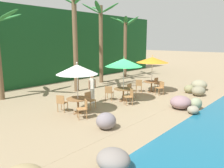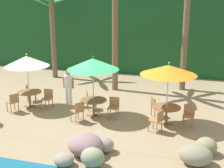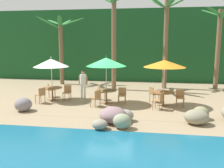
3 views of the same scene
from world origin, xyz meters
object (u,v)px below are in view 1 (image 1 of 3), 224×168
object	(u,v)px
chair_white_seaward	(89,99)
waiter_in_white	(92,86)
umbrella_orange	(152,60)
chair_green_seaward	(131,90)
dining_table_green	(123,91)
dining_table_orange	(152,83)
chair_orange_left	(160,87)
dining_table_white	(78,101)
chair_white_inland	(62,102)
chair_green_inland	(109,92)
chair_orange_seaward	(157,83)
palm_tree_second	(75,22)
palm_tree_fourth	(125,39)
umbrella_green	(124,62)
umbrella_white	(77,69)
chair_orange_inland	(139,85)
palm_tree_third	(101,32)
chair_green_left	(130,96)
chair_white_left	(84,108)

from	to	relation	value
chair_white_seaward	waiter_in_white	bearing A→B (deg)	37.81
umbrella_orange	chair_green_seaward	bearing A→B (deg)	176.52
dining_table_green	dining_table_orange	world-z (taller)	same
chair_orange_left	umbrella_orange	bearing A→B (deg)	74.00
dining_table_white	chair_orange_left	xyz separation A→B (m)	(5.97, -1.11, -0.10)
chair_white_inland	chair_green_inland	bearing A→B (deg)	-4.85
chair_orange_seaward	palm_tree_second	world-z (taller)	palm_tree_second
palm_tree_fourth	waiter_in_white	bearing A→B (deg)	-152.47
umbrella_green	dining_table_orange	size ratio (longest dim) A/B	2.36
umbrella_white	palm_tree_second	xyz separation A→B (m)	(2.99, 3.76, 2.54)
waiter_in_white	chair_orange_inland	bearing A→B (deg)	-4.78
umbrella_green	palm_tree_second	xyz separation A→B (m)	(-0.19, 4.03, 2.43)
umbrella_white	chair_orange_inland	xyz separation A→B (m)	(5.67, 0.38, -1.64)
dining_table_orange	palm_tree_third	xyz separation A→B (m)	(0.32, 5.12, 3.51)
chair_green_left	palm_tree_second	distance (m)	6.36
palm_tree_third	chair_orange_left	bearing A→B (deg)	-95.31
umbrella_orange	chair_white_inland	bearing A→B (deg)	171.24
dining_table_green	chair_green_seaward	xyz separation A→B (m)	(0.85, 0.11, -0.10)
chair_green_seaward	chair_green_inland	bearing A→B (deg)	154.35
palm_tree_second	waiter_in_white	world-z (taller)	palm_tree_second
dining_table_white	dining_table_orange	xyz separation A→B (m)	(6.20, -0.29, 0.00)
umbrella_green	dining_table_white	bearing A→B (deg)	175.24
dining_table_orange	chair_orange_inland	size ratio (longest dim) A/B	1.26
umbrella_green	umbrella_white	bearing A→B (deg)	175.24
palm_tree_fourth	umbrella_orange	bearing A→B (deg)	-125.75
chair_white_left	chair_green_seaward	distance (m)	4.40
chair_white_left	palm_tree_second	size ratio (longest dim) A/B	0.13
umbrella_white	chair_orange_seaward	world-z (taller)	umbrella_white
chair_green_seaward	waiter_in_white	distance (m)	2.60
chair_white_inland	palm_tree_fourth	world-z (taller)	palm_tree_fourth
chair_orange_left	palm_tree_third	xyz separation A→B (m)	(0.55, 5.94, 3.61)
umbrella_green	chair_green_seaward	size ratio (longest dim) A/B	2.99
dining_table_white	dining_table_green	distance (m)	3.19
chair_white_inland	chair_green_seaward	size ratio (longest dim) A/B	1.00
umbrella_white	palm_tree_second	size ratio (longest dim) A/B	0.37
chair_white_left	umbrella_green	xyz separation A→B (m)	(3.50, 0.53, 1.75)
waiter_in_white	umbrella_orange	bearing A→B (deg)	-12.43
chair_white_left	umbrella_green	distance (m)	3.95
chair_white_seaward	umbrella_orange	xyz separation A→B (m)	(5.36, -0.41, 1.70)
umbrella_green	chair_green_inland	distance (m)	1.94
chair_green_inland	chair_orange_inland	bearing A→B (deg)	-1.62
chair_orange_seaward	chair_orange_left	distance (m)	1.39
waiter_in_white	chair_orange_seaward	bearing A→B (deg)	-10.16
umbrella_orange	umbrella_green	bearing A→B (deg)	179.51
chair_white_left	umbrella_orange	bearing A→B (deg)	4.38
chair_green_left	umbrella_orange	size ratio (longest dim) A/B	0.35
chair_green_inland	palm_tree_third	bearing A→B (deg)	49.04
dining_table_white	palm_tree_second	distance (m)	6.30
umbrella_orange	chair_orange_seaward	world-z (taller)	umbrella_orange
chair_green_inland	waiter_in_white	distance (m)	1.23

